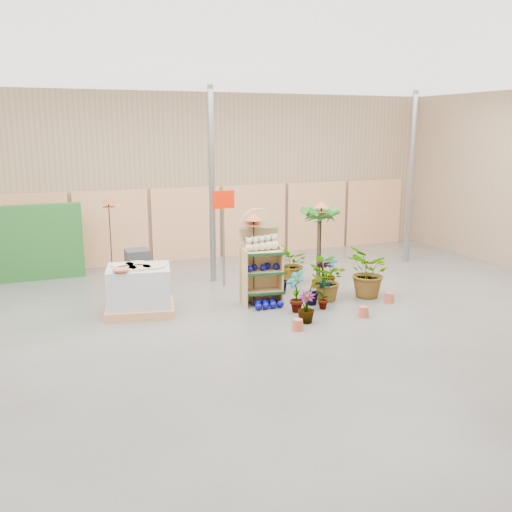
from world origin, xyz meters
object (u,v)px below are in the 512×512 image
Objects in this scene: pallet_stack at (139,290)px; potted_plant_2 at (325,280)px; bird_table_front at (254,220)px; display_shelf at (260,260)px.

potted_plant_2 is (3.78, -0.62, -0.02)m from pallet_stack.
pallet_stack is at bearing 174.50° from bird_table_front.
pallet_stack is 2.66m from bird_table_front.
display_shelf is 1.45m from potted_plant_2.
display_shelf is 1.31× the size of pallet_stack.
bird_table_front reaches higher than pallet_stack.
pallet_stack is 1.69× the size of potted_plant_2.
display_shelf reaches higher than bird_table_front.
display_shelf is at bearing 6.44° from pallet_stack.
bird_table_front is at bearing 5.96° from pallet_stack.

